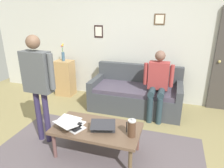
{
  "coord_description": "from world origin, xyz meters",
  "views": [
    {
      "loc": [
        -0.97,
        2.24,
        1.95
      ],
      "look_at": [
        -0.02,
        -0.79,
        0.8
      ],
      "focal_mm": 32.39,
      "sensor_mm": 36.0,
      "label": 1
    }
  ],
  "objects_px": {
    "coffee_table": "(97,130)",
    "person_standing": "(37,77)",
    "laptop_left": "(70,126)",
    "flower_vase": "(63,55)",
    "person_seated": "(158,81)",
    "couch": "(136,95)",
    "laptop_right": "(72,122)",
    "side_shelf": "(65,78)",
    "laptop_center": "(103,127)",
    "french_press": "(132,128)"
  },
  "relations": [
    {
      "from": "flower_vase",
      "to": "person_standing",
      "type": "relative_size",
      "value": 0.24
    },
    {
      "from": "french_press",
      "to": "person_standing",
      "type": "xyz_separation_m",
      "value": [
        1.42,
        -0.12,
        0.5
      ]
    },
    {
      "from": "coffee_table",
      "to": "person_standing",
      "type": "relative_size",
      "value": 0.73
    },
    {
      "from": "side_shelf",
      "to": "person_standing",
      "type": "xyz_separation_m",
      "value": [
        -0.64,
        1.79,
        0.64
      ]
    },
    {
      "from": "french_press",
      "to": "flower_vase",
      "type": "height_order",
      "value": "flower_vase"
    },
    {
      "from": "couch",
      "to": "side_shelf",
      "type": "distance_m",
      "value": 1.81
    },
    {
      "from": "coffee_table",
      "to": "person_seated",
      "type": "distance_m",
      "value": 1.58
    },
    {
      "from": "coffee_table",
      "to": "laptop_left",
      "type": "distance_m",
      "value": 0.37
    },
    {
      "from": "laptop_center",
      "to": "french_press",
      "type": "relative_size",
      "value": 1.49
    },
    {
      "from": "couch",
      "to": "person_seated",
      "type": "height_order",
      "value": "person_seated"
    },
    {
      "from": "french_press",
      "to": "person_standing",
      "type": "height_order",
      "value": "person_standing"
    },
    {
      "from": "french_press",
      "to": "flower_vase",
      "type": "distance_m",
      "value": 2.83
    },
    {
      "from": "coffee_table",
      "to": "person_standing",
      "type": "xyz_separation_m",
      "value": [
        0.92,
        -0.06,
        0.67
      ]
    },
    {
      "from": "flower_vase",
      "to": "person_standing",
      "type": "height_order",
      "value": "person_standing"
    },
    {
      "from": "coffee_table",
      "to": "person_standing",
      "type": "bearing_deg",
      "value": -3.66
    },
    {
      "from": "couch",
      "to": "side_shelf",
      "type": "xyz_separation_m",
      "value": [
        1.79,
        -0.23,
        0.12
      ]
    },
    {
      "from": "laptop_center",
      "to": "laptop_right",
      "type": "distance_m",
      "value": 0.47
    },
    {
      "from": "coffee_table",
      "to": "laptop_right",
      "type": "xyz_separation_m",
      "value": [
        0.36,
        0.03,
        0.09
      ]
    },
    {
      "from": "couch",
      "to": "person_standing",
      "type": "xyz_separation_m",
      "value": [
        1.15,
        1.56,
        0.75
      ]
    },
    {
      "from": "coffee_table",
      "to": "laptop_center",
      "type": "xyz_separation_m",
      "value": [
        -0.11,
        0.03,
        0.09
      ]
    },
    {
      "from": "flower_vase",
      "to": "person_seated",
      "type": "bearing_deg",
      "value": 168.52
    },
    {
      "from": "couch",
      "to": "coffee_table",
      "type": "xyz_separation_m",
      "value": [
        0.24,
        1.62,
        0.09
      ]
    },
    {
      "from": "side_shelf",
      "to": "french_press",
      "type": "bearing_deg",
      "value": 137.13
    },
    {
      "from": "laptop_right",
      "to": "flower_vase",
      "type": "xyz_separation_m",
      "value": [
        1.19,
        -1.87,
        0.52
      ]
    },
    {
      "from": "side_shelf",
      "to": "flower_vase",
      "type": "bearing_deg",
      "value": 107.25
    },
    {
      "from": "person_standing",
      "to": "coffee_table",
      "type": "bearing_deg",
      "value": 176.34
    },
    {
      "from": "laptop_center",
      "to": "side_shelf",
      "type": "height_order",
      "value": "side_shelf"
    },
    {
      "from": "laptop_center",
      "to": "french_press",
      "type": "bearing_deg",
      "value": 175.13
    },
    {
      "from": "laptop_left",
      "to": "person_seated",
      "type": "xyz_separation_m",
      "value": [
        -1.01,
        -1.53,
        0.25
      ]
    },
    {
      "from": "couch",
      "to": "flower_vase",
      "type": "xyz_separation_m",
      "value": [
        1.79,
        -0.23,
        0.69
      ]
    },
    {
      "from": "couch",
      "to": "flower_vase",
      "type": "relative_size",
      "value": 4.56
    },
    {
      "from": "person_seated",
      "to": "couch",
      "type": "bearing_deg",
      "value": -27.04
    },
    {
      "from": "side_shelf",
      "to": "person_seated",
      "type": "xyz_separation_m",
      "value": [
        -2.23,
        0.45,
        0.3
      ]
    },
    {
      "from": "side_shelf",
      "to": "laptop_left",
      "type": "bearing_deg",
      "value": 121.66
    },
    {
      "from": "coffee_table",
      "to": "person_seated",
      "type": "bearing_deg",
      "value": -116.07
    },
    {
      "from": "flower_vase",
      "to": "person_standing",
      "type": "distance_m",
      "value": 1.89
    },
    {
      "from": "french_press",
      "to": "laptop_right",
      "type": "bearing_deg",
      "value": -1.94
    },
    {
      "from": "coffee_table",
      "to": "laptop_left",
      "type": "relative_size",
      "value": 2.84
    },
    {
      "from": "coffee_table",
      "to": "french_press",
      "type": "relative_size",
      "value": 4.62
    },
    {
      "from": "coffee_table",
      "to": "laptop_right",
      "type": "height_order",
      "value": "laptop_right"
    },
    {
      "from": "coffee_table",
      "to": "laptop_center",
      "type": "height_order",
      "value": "laptop_center"
    },
    {
      "from": "french_press",
      "to": "person_seated",
      "type": "bearing_deg",
      "value": -96.97
    },
    {
      "from": "coffee_table",
      "to": "laptop_center",
      "type": "distance_m",
      "value": 0.14
    },
    {
      "from": "flower_vase",
      "to": "person_seated",
      "type": "xyz_separation_m",
      "value": [
        -2.23,
        0.45,
        -0.27
      ]
    },
    {
      "from": "laptop_right",
      "to": "person_standing",
      "type": "height_order",
      "value": "person_standing"
    },
    {
      "from": "laptop_right",
      "to": "flower_vase",
      "type": "relative_size",
      "value": 0.86
    },
    {
      "from": "laptop_left",
      "to": "laptop_center",
      "type": "height_order",
      "value": "laptop_center"
    },
    {
      "from": "french_press",
      "to": "person_standing",
      "type": "bearing_deg",
      "value": -4.81
    },
    {
      "from": "laptop_right",
      "to": "flower_vase",
      "type": "height_order",
      "value": "flower_vase"
    },
    {
      "from": "laptop_right",
      "to": "person_seated",
      "type": "relative_size",
      "value": 0.27
    }
  ]
}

